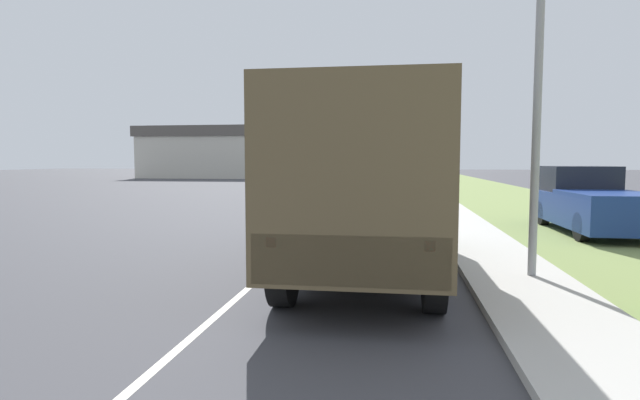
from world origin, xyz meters
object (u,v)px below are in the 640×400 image
Objects in this scene: car_farthest_ahead at (394,171)px; lamp_post at (525,49)px; military_truck at (367,180)px; car_fourth_ahead at (387,172)px; car_nearest_ahead at (381,197)px; car_third_ahead at (346,177)px; car_second_ahead at (381,183)px; pickup_truck at (591,202)px.

lamp_post is (2.33, -67.19, 3.33)m from car_farthest_ahead.
car_fourth_ahead is at bearing 90.46° from military_truck.
car_nearest_ahead reaches higher than car_third_ahead.
car_second_ahead is at bearing -90.85° from car_farthest_ahead.
lamp_post is at bearing -82.26° from car_second_ahead.
military_truck is 10.54m from car_nearest_ahead.
car_nearest_ahead is 0.74× the size of lamp_post.
lamp_post is at bearing -79.68° from car_third_ahead.
car_fourth_ahead is 15.31m from car_farthest_ahead.
car_second_ahead is 14.55m from car_third_ahead.
pickup_truck is at bearing -32.62° from car_nearest_ahead.
car_farthest_ahead is (0.33, 66.98, -1.11)m from military_truck.
car_third_ahead is at bearing 109.04° from pickup_truck.
car_nearest_ahead is at bearing 90.14° from military_truck.
car_second_ahead is (-0.34, 21.84, -1.03)m from military_truck.
car_third_ahead is (-3.90, 25.46, -0.07)m from car_nearest_ahead.
car_fourth_ahead is 0.92× the size of pickup_truck.
military_truck is 1.65× the size of car_farthest_ahead.
car_second_ahead is at bearing -89.85° from car_fourth_ahead.
car_second_ahead reaches higher than car_farthest_ahead.
lamp_post reaches higher than military_truck.
car_nearest_ahead is 1.17× the size of car_third_ahead.
military_truck is 66.99m from car_farthest_ahead.
car_second_ahead is 0.89× the size of car_farthest_ahead.
car_nearest_ahead is 0.92× the size of pickup_truck.
car_third_ahead is at bearing 96.24° from military_truck.
military_truck reaches higher than car_third_ahead.
pickup_truck reaches higher than car_nearest_ahead.
car_nearest_ahead is at bearing -81.29° from car_third_ahead.
car_second_ahead is 16.72m from pickup_truck.
car_fourth_ahead reaches higher than car_second_ahead.
car_third_ahead is at bearing 100.32° from lamp_post.
car_nearest_ahead is 11.51m from lamp_post.
pickup_truck is at bearing 46.03° from military_truck.
car_nearest_ahead reaches higher than car_farthest_ahead.
military_truck is at bearing -90.28° from car_farthest_ahead.
car_third_ahead is 16.13m from car_fourth_ahead.
car_second_ahead is at bearing -75.71° from car_third_ahead.
lamp_post is (2.68, -10.70, 3.29)m from car_nearest_ahead.
car_farthest_ahead is at bearing 91.98° from lamp_post.
car_farthest_ahead is (0.75, 15.29, -0.11)m from car_fourth_ahead.
car_second_ahead is 0.86× the size of car_fourth_ahead.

